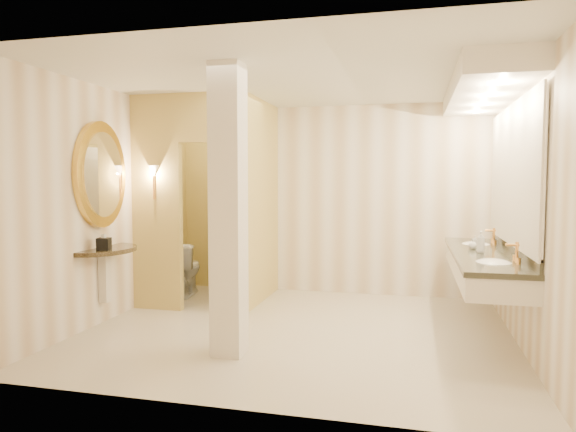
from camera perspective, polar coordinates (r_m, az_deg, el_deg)
name	(u,v)px	position (r m, az deg, el deg)	size (l,w,h in m)	color
floor	(297,330)	(5.74, 1.02, -12.57)	(4.50, 4.50, 0.00)	beige
ceiling	(297,80)	(5.61, 1.05, 14.92)	(4.50, 4.50, 0.00)	silver
wall_back	(328,200)	(7.48, 4.42, 1.78)	(4.50, 0.02, 2.70)	white
wall_front	(234,222)	(3.59, -6.03, -0.62)	(4.50, 0.02, 2.70)	white
wall_left	(111,205)	(6.40, -19.03, 1.20)	(0.02, 4.00, 2.70)	white
wall_right	(523,210)	(5.48, 24.66, 0.62)	(0.02, 4.00, 2.70)	white
toilet_closet	(230,200)	(6.76, -6.49, 1.83)	(1.50, 1.55, 2.70)	tan
wall_sconce	(154,173)	(6.60, -14.69, 4.69)	(0.14, 0.14, 0.42)	gold
vanity	(488,181)	(5.82, 21.38, 3.64)	(0.75, 2.80, 2.09)	silver
console_shelf	(101,207)	(6.16, -20.05, 0.96)	(0.92, 0.92, 1.91)	black
pillar	(228,211)	(4.78, -6.63, 0.52)	(0.29, 0.29, 2.70)	silver
tissue_box	(104,244)	(5.99, -19.77, -2.92)	(0.13, 0.13, 0.13)	black
toilet	(184,269)	(7.49, -11.50, -5.74)	(0.43, 0.75, 0.76)	white
soap_bottle_a	(475,241)	(6.28, 20.07, -2.63)	(0.06, 0.06, 0.13)	beige
soap_bottle_b	(473,244)	(6.05, 19.83, -2.94)	(0.09, 0.09, 0.12)	silver
soap_bottle_c	(481,242)	(5.77, 20.64, -2.72)	(0.09, 0.09, 0.23)	#C6B28C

